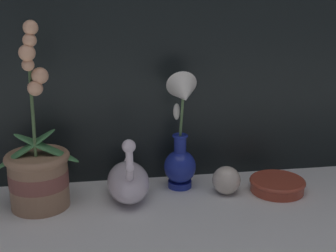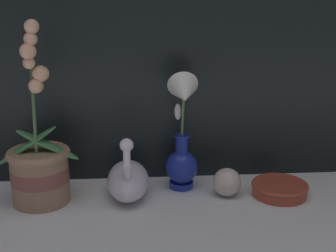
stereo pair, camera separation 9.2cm
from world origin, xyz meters
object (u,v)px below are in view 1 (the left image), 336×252
at_px(orchid_potted_plant, 38,170).
at_px(amber_dish, 277,184).
at_px(swan_figurine, 128,180).
at_px(blue_vase, 181,142).
at_px(glass_sphere, 226,180).

relative_size(orchid_potted_plant, amber_dish, 3.09).
bearing_deg(swan_figurine, blue_vase, 12.37).
distance_m(swan_figurine, glass_sphere, 0.26).
relative_size(orchid_potted_plant, glass_sphere, 6.10).
height_order(orchid_potted_plant, amber_dish, orchid_potted_plant).
bearing_deg(amber_dish, swan_figurine, 176.93).
xyz_separation_m(swan_figurine, glass_sphere, (0.26, -0.01, -0.01)).
bearing_deg(blue_vase, swan_figurine, -167.63).
distance_m(swan_figurine, amber_dish, 0.40).
xyz_separation_m(orchid_potted_plant, blue_vase, (0.37, 0.05, 0.04)).
bearing_deg(blue_vase, glass_sphere, -21.82).
distance_m(orchid_potted_plant, glass_sphere, 0.48).
relative_size(orchid_potted_plant, blue_vase, 1.41).
distance_m(blue_vase, glass_sphere, 0.16).
bearing_deg(amber_dish, blue_vase, 168.21).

